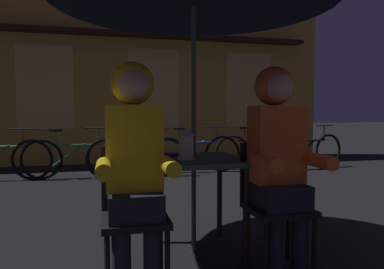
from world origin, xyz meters
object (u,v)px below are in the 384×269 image
(bicycle_fifth, at_px, (259,151))
(lantern, at_px, (186,143))
(cafe_table, at_px, (194,171))
(person_left_hooded, at_px, (134,152))
(book, at_px, (169,155))
(chair_right, at_px, (274,198))
(bicycle_fourth, at_px, (195,153))
(bicycle_third, at_px, (137,157))
(bicycle_furthest, at_px, (308,151))
(chair_left, at_px, (134,207))
(person_right_hooded, at_px, (278,148))
(bicycle_second, at_px, (75,157))

(bicycle_fifth, bearing_deg, lantern, -121.66)
(cafe_table, xyz_separation_m, lantern, (-0.08, -0.08, 0.22))
(person_left_hooded, height_order, book, person_left_hooded)
(chair_right, relative_size, bicycle_fourth, 0.52)
(cafe_table, height_order, bicycle_third, bicycle_third)
(bicycle_third, xyz_separation_m, bicycle_furthest, (3.29, 0.12, 0.00))
(chair_left, relative_size, bicycle_third, 0.52)
(bicycle_fourth, relative_size, bicycle_furthest, 1.01)
(lantern, relative_size, chair_left, 0.27)
(cafe_table, relative_size, person_right_hooded, 0.53)
(chair_right, relative_size, book, 4.35)
(chair_left, xyz_separation_m, person_left_hooded, (-0.00, -0.06, 0.36))
(bicycle_third, relative_size, bicycle_fifth, 1.02)
(bicycle_fifth, xyz_separation_m, book, (-2.36, -3.46, 0.41))
(bicycle_furthest, bearing_deg, bicycle_fifth, 172.10)
(book, bearing_deg, lantern, -60.01)
(bicycle_second, height_order, book, bicycle_second)
(lantern, height_order, person_left_hooded, person_left_hooded)
(lantern, bearing_deg, cafe_table, 45.84)
(cafe_table, xyz_separation_m, chair_right, (0.48, -0.37, -0.15))
(person_right_hooded, height_order, bicycle_second, person_right_hooded)
(person_left_hooded, bearing_deg, cafe_table, 41.57)
(person_left_hooded, height_order, bicycle_furthest, person_left_hooded)
(bicycle_second, bearing_deg, bicycle_fifth, 1.34)
(bicycle_second, bearing_deg, lantern, -73.47)
(person_left_hooded, bearing_deg, book, 60.77)
(person_right_hooded, xyz_separation_m, bicycle_fifth, (1.71, 4.02, -0.50))
(bicycle_third, bearing_deg, bicycle_second, 169.95)
(person_left_hooded, bearing_deg, bicycle_second, 99.59)
(cafe_table, xyz_separation_m, bicycle_second, (-1.15, 3.52, -0.29))
(lantern, relative_size, book, 1.16)
(chair_right, xyz_separation_m, bicycle_fourth, (0.44, 3.96, -0.14))
(chair_right, bearing_deg, lantern, 152.66)
(bicycle_third, relative_size, bicycle_furthest, 1.01)
(cafe_table, bearing_deg, bicycle_fifth, 58.67)
(person_left_hooded, relative_size, bicycle_third, 0.83)
(bicycle_furthest, bearing_deg, bicycle_second, 179.27)
(chair_right, relative_size, bicycle_third, 0.52)
(person_left_hooded, distance_m, bicycle_fifth, 4.85)
(person_left_hooded, bearing_deg, bicycle_third, 84.83)
(lantern, bearing_deg, bicycle_second, 106.53)
(lantern, distance_m, bicycle_third, 3.46)
(bicycle_fifth, bearing_deg, bicycle_second, -178.66)
(cafe_table, height_order, bicycle_second, bicycle_second)
(chair_left, xyz_separation_m, person_right_hooded, (0.96, -0.06, 0.36))
(bicycle_furthest, bearing_deg, bicycle_fourth, 176.75)
(bicycle_fifth, height_order, bicycle_furthest, same)
(chair_right, relative_size, bicycle_fifth, 0.53)
(chair_left, bearing_deg, bicycle_fifth, 56.05)
(chair_right, xyz_separation_m, person_left_hooded, (-0.96, -0.06, 0.36))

